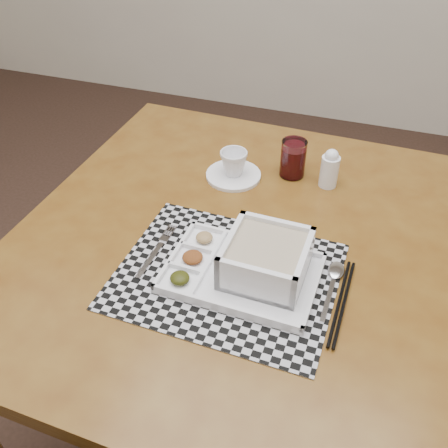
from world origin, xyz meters
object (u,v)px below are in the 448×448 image
(serving_tray, at_px, (257,264))
(dining_table, at_px, (250,265))
(creamer_bottle, at_px, (330,169))
(cup, at_px, (234,163))
(juice_glass, at_px, (293,160))

(serving_tray, bearing_deg, dining_table, 111.67)
(creamer_bottle, bearing_deg, cup, -170.31)
(cup, height_order, juice_glass, juice_glass)
(cup, xyz_separation_m, juice_glass, (0.15, 0.06, 0.00))
(dining_table, relative_size, cup, 15.23)
(dining_table, relative_size, juice_glass, 10.88)
(juice_glass, bearing_deg, dining_table, -95.93)
(dining_table, height_order, juice_glass, juice_glass)
(juice_glass, bearing_deg, creamer_bottle, -10.03)
(creamer_bottle, bearing_deg, juice_glass, 169.97)
(serving_tray, relative_size, creamer_bottle, 3.00)
(cup, xyz_separation_m, creamer_bottle, (0.25, 0.04, 0.01))
(serving_tray, height_order, creamer_bottle, creamer_bottle)
(serving_tray, distance_m, cup, 0.38)
(dining_table, distance_m, juice_glass, 0.32)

